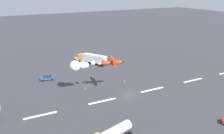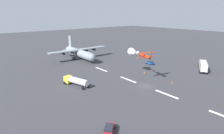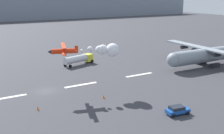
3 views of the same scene
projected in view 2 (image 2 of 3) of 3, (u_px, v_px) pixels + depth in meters
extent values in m
plane|color=#38383D|center=(145.00, 86.00, 61.14)|extent=(440.00, 440.00, 0.00)
cube|color=white|center=(166.00, 94.00, 55.07)|extent=(8.00, 0.90, 0.01)
cube|color=white|center=(128.00, 80.00, 67.21)|extent=(8.00, 0.90, 0.01)
cube|color=white|center=(101.00, 69.00, 79.35)|extent=(8.00, 0.90, 0.01)
cylinder|color=gray|center=(79.00, 53.00, 96.21)|extent=(24.53, 4.70, 4.09)
sphere|color=gray|center=(92.00, 57.00, 86.99)|extent=(3.88, 3.88, 3.88)
cube|color=gray|center=(79.00, 50.00, 95.69)|extent=(4.02, 32.41, 0.40)
cylinder|color=black|center=(63.00, 54.00, 90.37)|extent=(2.43, 1.16, 1.10)
cylinder|color=black|center=(72.00, 52.00, 93.25)|extent=(2.43, 1.16, 1.10)
cylinder|color=black|center=(86.00, 51.00, 98.04)|extent=(2.43, 1.16, 1.10)
cylinder|color=black|center=(94.00, 49.00, 100.92)|extent=(2.43, 1.16, 1.10)
cube|color=gray|center=(70.00, 41.00, 102.53)|extent=(2.81, 0.37, 6.00)
cube|color=gray|center=(70.00, 50.00, 103.87)|extent=(2.23, 9.05, 0.24)
cube|color=black|center=(83.00, 57.00, 99.22)|extent=(3.22, 1.08, 1.20)
cube|color=black|center=(74.00, 58.00, 96.20)|extent=(3.22, 1.08, 1.20)
cylinder|color=red|center=(145.00, 56.00, 63.19)|extent=(5.46, 2.53, 1.06)
cube|color=red|center=(146.00, 57.00, 63.06)|extent=(2.62, 6.75, 0.12)
cube|color=red|center=(146.00, 53.00, 62.69)|extent=(2.62, 6.75, 0.12)
cylinder|color=black|center=(152.00, 54.00, 63.78)|extent=(0.08, 0.08, 1.31)
cylinder|color=black|center=(140.00, 55.00, 61.96)|extent=(0.08, 0.08, 1.31)
cube|color=red|center=(142.00, 54.00, 65.20)|extent=(0.70, 0.29, 1.10)
cube|color=red|center=(142.00, 55.00, 65.31)|extent=(1.14, 2.09, 0.08)
cone|color=black|center=(151.00, 58.00, 60.51)|extent=(0.92, 1.06, 0.90)
sphere|color=white|center=(140.00, 54.00, 66.34)|extent=(0.70, 0.70, 0.70)
sphere|color=white|center=(138.00, 53.00, 67.79)|extent=(1.16, 1.16, 1.16)
sphere|color=white|center=(134.00, 53.00, 69.52)|extent=(1.70, 1.70, 1.70)
sphere|color=white|center=(133.00, 52.00, 70.19)|extent=(2.09, 2.09, 2.09)
sphere|color=white|center=(131.00, 51.00, 72.19)|extent=(2.91, 2.91, 2.91)
cube|color=silver|center=(202.00, 64.00, 84.38)|extent=(2.96, 2.60, 1.10)
cube|color=orange|center=(202.00, 63.00, 82.39)|extent=(3.35, 3.31, 2.60)
cube|color=silver|center=(203.00, 66.00, 76.72)|extent=(7.01, 9.99, 2.80)
cylinder|color=black|center=(199.00, 64.00, 85.16)|extent=(0.84, 1.13, 1.10)
cylinder|color=black|center=(200.00, 71.00, 74.80)|extent=(0.84, 1.13, 1.10)
cylinder|color=black|center=(200.00, 72.00, 73.73)|extent=(0.84, 1.13, 1.10)
cylinder|color=black|center=(204.00, 65.00, 84.27)|extent=(0.84, 1.13, 1.10)
cylinder|color=black|center=(207.00, 72.00, 73.91)|extent=(0.84, 1.13, 1.10)
cylinder|color=black|center=(207.00, 73.00, 72.84)|extent=(0.84, 1.13, 1.10)
cube|color=yellow|center=(68.00, 79.00, 63.00)|extent=(2.79, 2.93, 2.20)
cylinder|color=silver|center=(79.00, 81.00, 60.34)|extent=(7.76, 4.13, 2.10)
cylinder|color=black|center=(65.00, 83.00, 62.67)|extent=(1.05, 0.59, 1.00)
cylinder|color=black|center=(83.00, 88.00, 58.19)|extent=(1.05, 0.59, 1.00)
cylinder|color=black|center=(70.00, 81.00, 64.58)|extent=(1.05, 0.59, 1.00)
cylinder|color=black|center=(88.00, 86.00, 60.11)|extent=(1.05, 0.59, 1.00)
cube|color=#194CA5|center=(150.00, 63.00, 87.41)|extent=(4.36, 2.33, 0.65)
cube|color=#1E232D|center=(150.00, 62.00, 87.08)|extent=(2.69, 1.97, 0.55)
cylinder|color=black|center=(146.00, 63.00, 88.23)|extent=(0.66, 0.30, 0.64)
cylinder|color=black|center=(151.00, 64.00, 85.86)|extent=(0.66, 0.30, 0.64)
cylinder|color=black|center=(149.00, 63.00, 89.15)|extent=(0.66, 0.30, 0.64)
cylinder|color=black|center=(153.00, 64.00, 86.78)|extent=(0.66, 0.30, 0.64)
cube|color=#B21E23|center=(109.00, 129.00, 37.33)|extent=(4.24, 4.43, 0.65)
cube|color=#1E232D|center=(109.00, 127.00, 36.97)|extent=(2.97, 3.04, 0.55)
cylinder|color=black|center=(106.00, 126.00, 38.99)|extent=(0.59, 0.62, 0.64)
cylinder|color=black|center=(115.00, 127.00, 38.73)|extent=(0.59, 0.62, 0.64)
cone|color=orange|center=(172.00, 82.00, 63.55)|extent=(0.44, 0.44, 0.75)
cone|color=orange|center=(144.00, 73.00, 73.71)|extent=(0.44, 0.44, 0.75)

